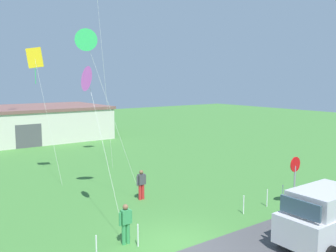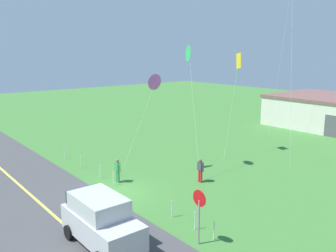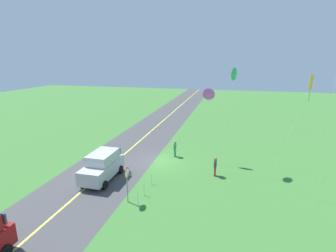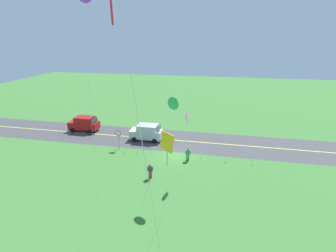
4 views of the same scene
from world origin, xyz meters
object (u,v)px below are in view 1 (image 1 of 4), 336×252
Objects in this scene: kite_blue_mid at (88,79)px; kite_green_far at (35,60)px; car_suv_foreground at (327,216)px; person_adult_companion at (126,223)px; person_adult_near at (141,184)px; kite_red_low at (86,41)px; warehouse_distant at (15,124)px; stop_sign at (295,172)px.

kite_green_far reaches higher than kite_blue_mid.
person_adult_companion is at bearing 143.37° from car_suv_foreground.
kite_blue_mid reaches higher than person_adult_near.
kite_red_low is (0.96, 5.33, 7.40)m from person_adult_companion.
person_adult_near is at bearing 18.04° from kite_blue_mid.
kite_blue_mid is (-3.37, -1.10, 5.51)m from person_adult_near.
person_adult_near is (-2.85, 8.85, -0.29)m from car_suv_foreground.
kite_red_low is 23.91m from warehouse_distant.
kite_red_low reaches higher than person_adult_near.
warehouse_distant is (2.71, 16.88, -5.79)m from kite_green_far.
stop_sign is 0.37× the size of kite_blue_mid.
kite_blue_mid reaches higher than person_adult_companion.
car_suv_foreground is 18.23m from kite_green_far.
kite_red_low is 0.48× the size of warehouse_distant.
kite_green_far is at bearing 88.27° from kite_blue_mid.
car_suv_foreground is at bearing -84.33° from warehouse_distant.
person_adult_companion is (-6.23, 4.63, -0.29)m from car_suv_foreground.
person_adult_companion is at bearing -100.18° from kite_red_low.
person_adult_near is 6.55m from kite_blue_mid.
warehouse_distant is at bearing 137.63° from person_adult_companion.
person_adult_companion is (-3.38, -4.22, 0.00)m from person_adult_near.
car_suv_foreground is 0.53× the size of kite_green_far.
kite_blue_mid is at bearing -96.72° from warehouse_distant.
kite_red_low is (-2.42, 1.11, 7.40)m from person_adult_near.
stop_sign is 7.88m from person_adult_near.
kite_red_low reaches higher than kite_blue_mid.
person_adult_near is 0.19× the size of kite_green_far.
kite_green_far is at bearing 142.35° from person_adult_companion.
person_adult_companion is at bearing -91.28° from kite_green_far.
person_adult_near is 0.09× the size of warehouse_distant.
kite_red_low reaches higher than stop_sign.
car_suv_foreground is at bearing -62.09° from kite_red_low.
person_adult_near is 1.00× the size of person_adult_companion.
stop_sign is at bearing -26.23° from kite_blue_mid.
car_suv_foreground is 0.24× the size of warehouse_distant.
kite_blue_mid is at bearing 143.53° from person_adult_companion.
warehouse_distant is (-5.98, 29.52, -0.05)m from stop_sign.
car_suv_foreground is 0.63× the size of kite_blue_mid.
person_adult_companion is 0.23× the size of kite_blue_mid.
kite_red_low is (-5.27, 9.96, 7.11)m from car_suv_foreground.
car_suv_foreground is 33.04m from warehouse_distant.
kite_green_far is at bearing 96.64° from kite_red_low.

